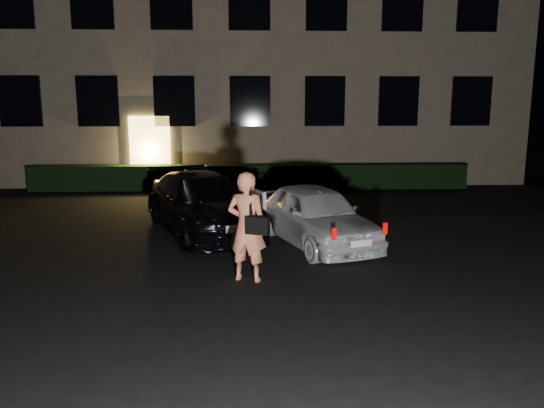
{
  "coord_description": "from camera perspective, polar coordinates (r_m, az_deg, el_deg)",
  "views": [
    {
      "loc": [
        -0.13,
        -7.73,
        2.95
      ],
      "look_at": [
        0.33,
        2.0,
        1.09
      ],
      "focal_mm": 35.0,
      "sensor_mm": 36.0,
      "label": 1
    }
  ],
  "objects": [
    {
      "name": "building",
      "position": [
        22.92,
        -2.5,
        18.47
      ],
      "size": [
        20.0,
        8.11,
        12.0
      ],
      "color": "#695D4B",
      "rests_on": "ground"
    },
    {
      "name": "hedge",
      "position": [
        18.4,
        -2.3,
        2.94
      ],
      "size": [
        15.0,
        0.7,
        0.85
      ],
      "primitive_type": "cube",
      "color": "black",
      "rests_on": "ground"
    },
    {
      "name": "man",
      "position": [
        8.81,
        -2.69,
        -2.43
      ],
      "size": [
        0.79,
        0.66,
        1.86
      ],
      "rotation": [
        0.0,
        0.0,
        2.8
      ],
      "color": "#EB7F5A",
      "rests_on": "ground"
    },
    {
      "name": "hatch",
      "position": [
        11.15,
        4.7,
        -1.2
      ],
      "size": [
        2.64,
        4.01,
        1.27
      ],
      "rotation": [
        0.0,
        0.0,
        0.34
      ],
      "color": "silver",
      "rests_on": "ground"
    },
    {
      "name": "sedan",
      "position": [
        12.36,
        -7.55,
        0.11
      ],
      "size": [
        3.43,
        4.98,
        1.34
      ],
      "rotation": [
        0.0,
        0.0,
        0.37
      ],
      "color": "black",
      "rests_on": "ground"
    },
    {
      "name": "ground",
      "position": [
        8.27,
        -1.67,
        -10.06
      ],
      "size": [
        80.0,
        80.0,
        0.0
      ],
      "primitive_type": "plane",
      "color": "black",
      "rests_on": "ground"
    }
  ]
}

